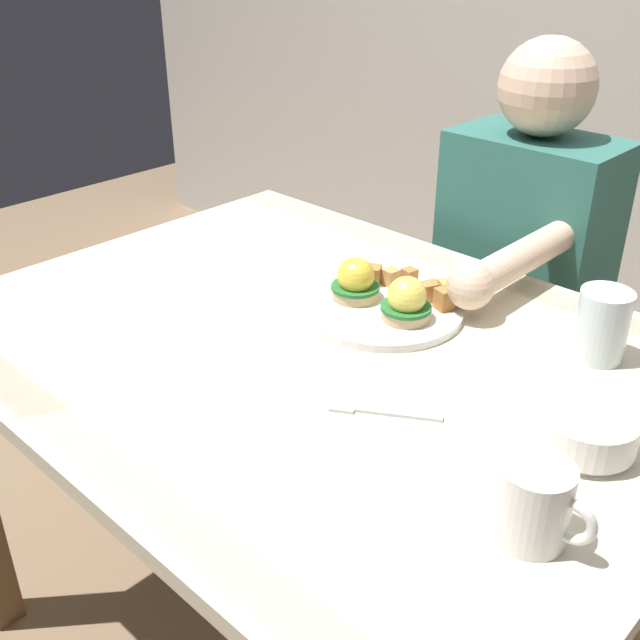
{
  "coord_description": "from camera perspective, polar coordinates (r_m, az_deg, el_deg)",
  "views": [
    {
      "loc": [
        0.73,
        -0.75,
        1.34
      ],
      "look_at": [
        0.01,
        0.0,
        0.78
      ],
      "focal_mm": 42.59,
      "sensor_mm": 36.0,
      "label": 1
    }
  ],
  "objects": [
    {
      "name": "fruit_bowl",
      "position": [
        1.02,
        19.5,
        -7.93
      ],
      "size": [
        0.12,
        0.12,
        0.05
      ],
      "color": "white",
      "rests_on": "dining_table"
    },
    {
      "name": "water_glass_near",
      "position": [
        1.22,
        20.38,
        -0.55
      ],
      "size": [
        0.08,
        0.08,
        0.11
      ],
      "color": "silver",
      "rests_on": "dining_table"
    },
    {
      "name": "eggs_benedict_plate",
      "position": [
        1.29,
        4.89,
        1.5
      ],
      "size": [
        0.27,
        0.27,
        0.09
      ],
      "color": "white",
      "rests_on": "dining_table"
    },
    {
      "name": "coffee_mug",
      "position": [
        0.86,
        15.93,
        -12.99
      ],
      "size": [
        0.11,
        0.08,
        0.09
      ],
      "color": "white",
      "rests_on": "dining_table"
    },
    {
      "name": "diner_person",
      "position": [
        1.68,
        14.5,
        3.08
      ],
      "size": [
        0.34,
        0.54,
        1.14
      ],
      "color": "#33333D",
      "rests_on": "ground_plane"
    },
    {
      "name": "fork",
      "position": [
        1.05,
        4.35,
        -6.84
      ],
      "size": [
        0.14,
        0.1,
        0.0
      ],
      "color": "silver",
      "rests_on": "dining_table"
    },
    {
      "name": "dining_table",
      "position": [
        1.27,
        -0.21,
        -5.73
      ],
      "size": [
        1.2,
        0.9,
        0.74
      ],
      "color": "beige",
      "rests_on": "ground_plane"
    }
  ]
}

